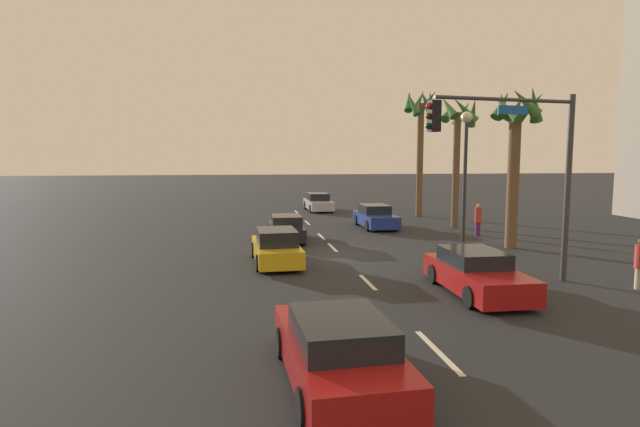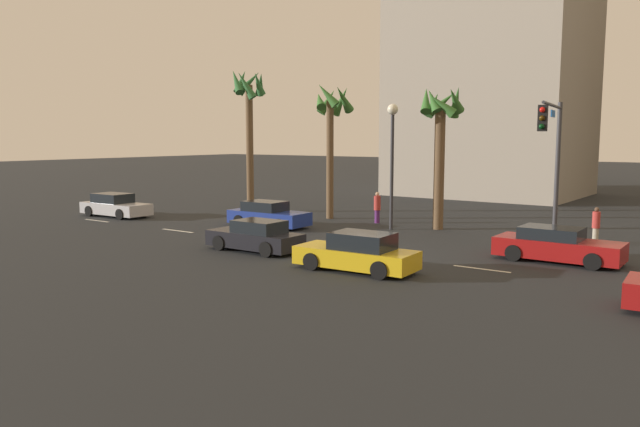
{
  "view_description": "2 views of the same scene",
  "coord_description": "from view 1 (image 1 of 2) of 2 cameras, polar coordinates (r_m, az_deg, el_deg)",
  "views": [
    {
      "loc": [
        21.54,
        -4.17,
        4.21
      ],
      "look_at": [
        -0.94,
        -0.73,
        1.73
      ],
      "focal_mm": 28.5,
      "sensor_mm": 36.0,
      "label": 1
    },
    {
      "loc": [
        12.96,
        -21.61,
        4.8
      ],
      "look_at": [
        -1.86,
        -0.48,
        1.61
      ],
      "focal_mm": 34.73,
      "sensor_mm": 36.0,
      "label": 2
    }
  ],
  "objects": [
    {
      "name": "traffic_signal",
      "position": [
        17.9,
        21.87,
        6.09
      ],
      "size": [
        0.95,
        5.43,
        6.32
      ],
      "color": "#38383D",
      "rests_on": "ground_plane"
    },
    {
      "name": "car_3",
      "position": [
        40.91,
        -0.2,
        1.23
      ],
      "size": [
        4.71,
        1.98,
        1.4
      ],
      "color": "#B7B7BC",
      "rests_on": "ground_plane"
    },
    {
      "name": "car_4",
      "position": [
        26.01,
        -3.82,
        -1.73
      ],
      "size": [
        4.28,
        1.81,
        1.33
      ],
      "color": "black",
      "rests_on": "ground_plane"
    },
    {
      "name": "car_0",
      "position": [
        20.43,
        -4.94,
        -3.85
      ],
      "size": [
        4.52,
        1.94,
        1.41
      ],
      "color": "gold",
      "rests_on": "ground_plane"
    },
    {
      "name": "pedestrian_0",
      "position": [
        28.87,
        17.32,
        -0.61
      ],
      "size": [
        0.4,
        0.4,
        1.75
      ],
      "color": "#59266B",
      "rests_on": "ground_plane"
    },
    {
      "name": "palm_tree_3",
      "position": [
        25.3,
        21.14,
        8.41
      ],
      "size": [
        2.49,
        2.66,
        7.49
      ],
      "color": "brown",
      "rests_on": "ground_plane"
    },
    {
      "name": "palm_tree_1",
      "position": [
        31.68,
        15.32,
        8.94
      ],
      "size": [
        2.41,
        2.55,
        7.97
      ],
      "color": "brown",
      "rests_on": "ground_plane"
    },
    {
      "name": "lane_stripe_3",
      "position": [
        24.08,
        1.4,
        -3.83
      ],
      "size": [
        2.25,
        0.14,
        0.01
      ],
      "primitive_type": "cube",
      "color": "silver",
      "rests_on": "ground_plane"
    },
    {
      "name": "car_5",
      "position": [
        9.79,
        2.03,
        -15.2
      ],
      "size": [
        4.71,
        2.11,
        1.36
      ],
      "color": "maroon",
      "rests_on": "ground_plane"
    },
    {
      "name": "car_1",
      "position": [
        16.67,
        17.12,
        -6.45
      ],
      "size": [
        4.71,
        1.99,
        1.34
      ],
      "color": "maroon",
      "rests_on": "ground_plane"
    },
    {
      "name": "palm_tree_0",
      "position": [
        37.55,
        11.2,
        9.96
      ],
      "size": [
        2.64,
        2.87,
        9.2
      ],
      "color": "brown",
      "rests_on": "ground_plane"
    },
    {
      "name": "streetlamp",
      "position": [
        26.36,
        16.03,
        6.66
      ],
      "size": [
        0.56,
        0.56,
        6.5
      ],
      "color": "#2D2D33",
      "rests_on": "ground_plane"
    },
    {
      "name": "lane_stripe_4",
      "position": [
        17.52,
        5.37,
        -7.68
      ],
      "size": [
        2.16,
        0.14,
        0.01
      ],
      "primitive_type": "cube",
      "color": "silver",
      "rests_on": "ground_plane"
    },
    {
      "name": "lane_stripe_0",
      "position": [
        39.98,
        -2.67,
        0.19
      ],
      "size": [
        2.16,
        0.14,
        0.01
      ],
      "primitive_type": "cube",
      "color": "silver",
      "rests_on": "ground_plane"
    },
    {
      "name": "pedestrian_1",
      "position": [
        19.34,
        32.28,
        -4.71
      ],
      "size": [
        0.48,
        0.48,
        1.64
      ],
      "color": "#B2A58C",
      "rests_on": "ground_plane"
    },
    {
      "name": "ground_plane",
      "position": [
        22.34,
        2.22,
        -4.64
      ],
      "size": [
        220.0,
        220.0,
        0.0
      ],
      "primitive_type": "plane",
      "color": "#232628"
    },
    {
      "name": "car_2",
      "position": [
        31.08,
        6.23,
        -0.4
      ],
      "size": [
        4.5,
        1.95,
        1.38
      ],
      "color": "navy",
      "rests_on": "ground_plane"
    },
    {
      "name": "lane_stripe_1",
      "position": [
        33.25,
        -1.43,
        -1.04
      ],
      "size": [
        2.23,
        0.14,
        0.01
      ],
      "primitive_type": "cube",
      "color": "silver",
      "rests_on": "ground_plane"
    },
    {
      "name": "lane_stripe_2",
      "position": [
        27.44,
        0.14,
        -2.58
      ],
      "size": [
        2.14,
        0.14,
        0.01
      ],
      "primitive_type": "cube",
      "color": "silver",
      "rests_on": "ground_plane"
    },
    {
      "name": "lane_stripe_5",
      "position": [
        11.78,
        13.1,
        -14.85
      ],
      "size": [
        2.58,
        0.14,
        0.01
      ],
      "primitive_type": "cube",
      "color": "silver",
      "rests_on": "ground_plane"
    }
  ]
}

